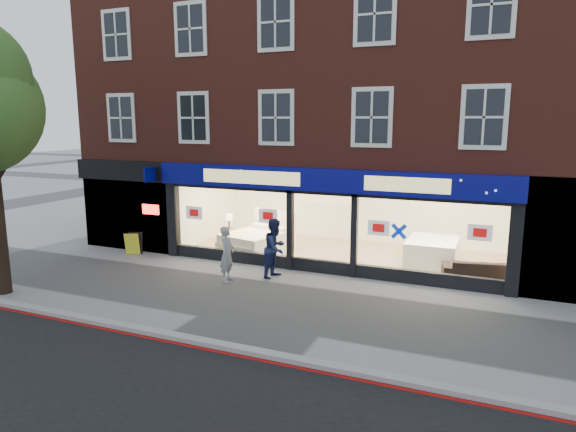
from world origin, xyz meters
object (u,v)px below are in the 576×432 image
Objects in this scene: mattress_stack at (432,251)px; a_board at (134,243)px; pedestrian_grey at (227,254)px; display_bed at (257,240)px; pedestrian_blue at (275,248)px; sofa at (478,270)px.

mattress_stack is 2.51× the size of a_board.
pedestrian_grey is (-5.38, -4.06, 0.34)m from mattress_stack.
mattress_stack is at bearing -59.52° from pedestrian_grey.
display_bed is at bearing -173.53° from mattress_stack.
sofa is at bearing -64.11° from pedestrian_blue.
sofa is (7.56, -0.63, -0.07)m from display_bed.
sofa is 6.04m from pedestrian_blue.
mattress_stack is 2.00m from sofa.
a_board is 0.48× the size of pedestrian_grey.
display_bed reaches higher than mattress_stack.
pedestrian_grey is (0.68, -3.37, 0.37)m from display_bed.
a_board is 5.81m from pedestrian_blue.
pedestrian_blue reaches higher than sofa.
mattress_stack is 10.35m from a_board.
a_board is 0.44× the size of pedestrian_blue.
sofa is 2.56× the size of a_board.
pedestrian_grey reaches higher than a_board.
mattress_stack is at bearing -6.17° from a_board.
pedestrian_grey is (-6.88, -2.74, 0.43)m from sofa.
pedestrian_blue is at bearing 5.92° from sofa.
sofa is 1.22× the size of pedestrian_grey.
mattress_stack is at bearing -45.15° from pedestrian_blue.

